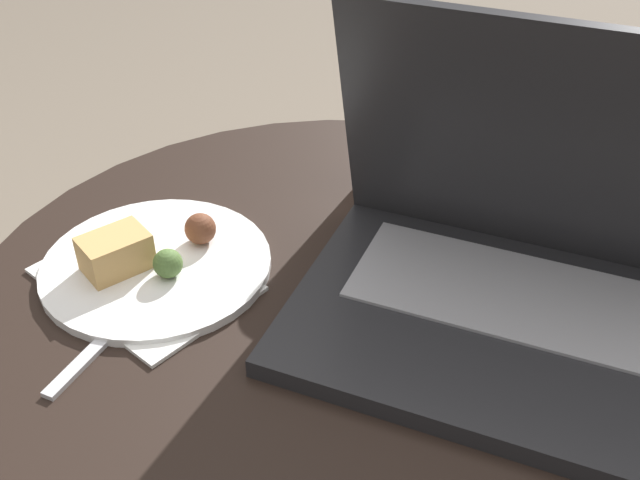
{
  "coord_description": "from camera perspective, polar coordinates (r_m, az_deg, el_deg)",
  "views": [
    {
      "loc": [
        0.25,
        -0.47,
        0.99
      ],
      "look_at": [
        -0.02,
        -0.02,
        0.61
      ],
      "focal_mm": 42.0,
      "sensor_mm": 36.0,
      "label": 1
    }
  ],
  "objects": [
    {
      "name": "fork",
      "position": [
        0.7,
        -14.7,
        -5.9
      ],
      "size": [
        0.04,
        0.17,
        0.0
      ],
      "color": "silver",
      "rests_on": "table"
    },
    {
      "name": "table",
      "position": [
        0.8,
        1.92,
        -12.0
      ],
      "size": [
        0.73,
        0.73,
        0.54
      ],
      "color": "#9E9EA3",
      "rests_on": "ground_plane"
    },
    {
      "name": "snack_plate",
      "position": [
        0.75,
        -12.61,
        -1.57
      ],
      "size": [
        0.22,
        0.22,
        0.05
      ],
      "color": "white",
      "rests_on": "table"
    },
    {
      "name": "laptop",
      "position": [
        0.67,
        14.9,
        -2.1
      ],
      "size": [
        0.41,
        0.31,
        0.27
      ],
      "color": "#232326",
      "rests_on": "table"
    },
    {
      "name": "beer_glass",
      "position": [
        0.83,
        5.48,
        10.05
      ],
      "size": [
        0.06,
        0.06,
        0.19
      ],
      "color": "#C6701E",
      "rests_on": "table"
    },
    {
      "name": "napkin",
      "position": [
        0.74,
        -13.2,
        -2.94
      ],
      "size": [
        0.22,
        0.17,
        0.0
      ],
      "color": "white",
      "rests_on": "table"
    }
  ]
}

